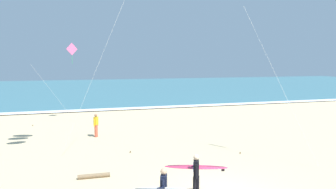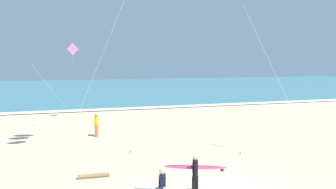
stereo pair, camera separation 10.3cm
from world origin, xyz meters
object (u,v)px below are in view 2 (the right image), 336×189
(kite_diamond_rose_far, at_px, (71,52))
(driftwood_log, at_px, (93,176))
(bystander_yellow_top, at_px, (96,125))
(surfer_lead, at_px, (195,170))

(kite_diamond_rose_far, relative_size, driftwood_log, 4.78)
(bystander_yellow_top, bearing_deg, kite_diamond_rose_far, 100.32)
(kite_diamond_rose_far, distance_m, driftwood_log, 16.47)
(surfer_lead, bearing_deg, bystander_yellow_top, 101.99)
(surfer_lead, relative_size, driftwood_log, 1.74)
(kite_diamond_rose_far, xyz_separation_m, driftwood_log, (0.32, -15.42, -5.78))
(bystander_yellow_top, height_order, driftwood_log, bystander_yellow_top)
(kite_diamond_rose_far, bearing_deg, bystander_yellow_top, -79.68)
(surfer_lead, relative_size, kite_diamond_rose_far, 0.36)
(kite_diamond_rose_far, distance_m, bystander_yellow_top, 8.81)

